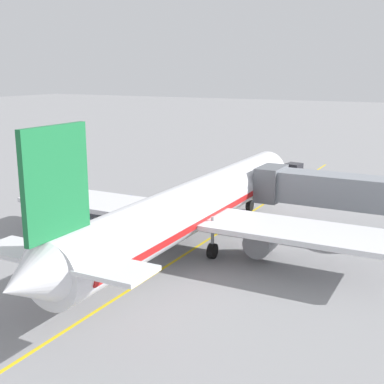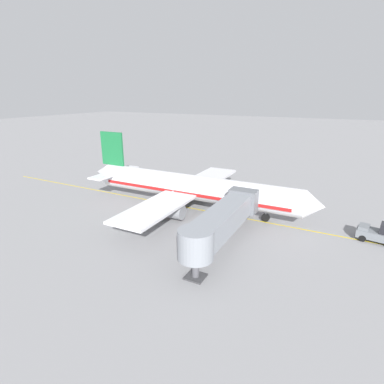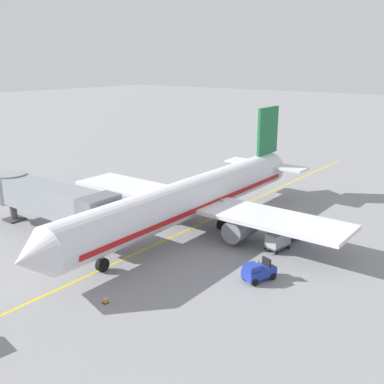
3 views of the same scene
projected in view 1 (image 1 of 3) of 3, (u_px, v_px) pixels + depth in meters
name	position (u px, v px, depth m)	size (l,w,h in m)	color
ground_plane	(197.00, 246.00, 39.17)	(400.00, 400.00, 0.00)	gray
gate_lead_in_line	(197.00, 246.00, 39.17)	(0.24, 80.00, 0.01)	gold
parked_airliner	(195.00, 206.00, 38.53)	(30.04, 37.23, 10.63)	silver
jet_bridge	(352.00, 192.00, 41.79)	(16.04, 3.50, 4.98)	gray
pushback_tractor	(290.00, 175.00, 60.42)	(2.80, 4.67, 2.40)	slate
baggage_tug_lead	(125.00, 205.00, 48.51)	(1.99, 2.76, 1.62)	#1E339E
baggage_cart_front	(98.00, 221.00, 42.65)	(1.68, 2.98, 1.58)	#4C4C51
baggage_cart_second_in_train	(78.00, 229.00, 40.29)	(1.68, 2.98, 1.58)	#4C4C51
ground_crew_wing_walker	(129.00, 235.00, 38.80)	(0.64, 0.50, 1.69)	#232328
safety_cone_nose_left	(227.00, 197.00, 53.55)	(0.36, 0.36, 0.59)	black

